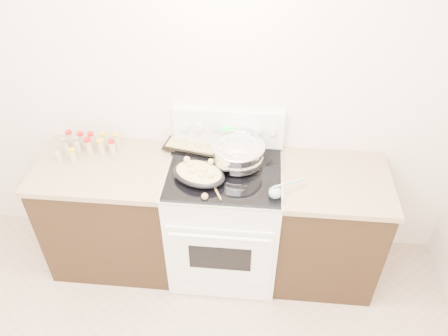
# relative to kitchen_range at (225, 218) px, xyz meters

# --- Properties ---
(room_shell) EXTENTS (4.10, 3.60, 2.75)m
(room_shell) POSITION_rel_kitchen_range_xyz_m (-0.35, -1.42, 1.21)
(room_shell) COLOR white
(room_shell) RESTS_ON ground
(counter_left) EXTENTS (0.93, 0.67, 0.92)m
(counter_left) POSITION_rel_kitchen_range_xyz_m (-0.83, 0.01, -0.03)
(counter_left) COLOR black
(counter_left) RESTS_ON ground
(counter_right) EXTENTS (0.73, 0.67, 0.92)m
(counter_right) POSITION_rel_kitchen_range_xyz_m (0.73, 0.01, -0.03)
(counter_right) COLOR black
(counter_right) RESTS_ON ground
(kitchen_range) EXTENTS (0.78, 0.73, 1.22)m
(kitchen_range) POSITION_rel_kitchen_range_xyz_m (0.00, 0.00, 0.00)
(kitchen_range) COLOR white
(kitchen_range) RESTS_ON ground
(mixing_bowl) EXTENTS (0.41, 0.41, 0.21)m
(mixing_bowl) POSITION_rel_kitchen_range_xyz_m (0.08, 0.06, 0.53)
(mixing_bowl) COLOR silver
(mixing_bowl) RESTS_ON kitchen_range
(roasting_pan) EXTENTS (0.42, 0.36, 0.11)m
(roasting_pan) POSITION_rel_kitchen_range_xyz_m (-0.16, -0.11, 0.50)
(roasting_pan) COLOR black
(roasting_pan) RESTS_ON kitchen_range
(baking_sheet) EXTENTS (0.47, 0.37, 0.06)m
(baking_sheet) POSITION_rel_kitchen_range_xyz_m (-0.22, 0.27, 0.47)
(baking_sheet) COLOR black
(baking_sheet) RESTS_ON kitchen_range
(wooden_spoon) EXTENTS (0.13, 0.24, 0.04)m
(wooden_spoon) POSITION_rel_kitchen_range_xyz_m (-0.08, -0.25, 0.46)
(wooden_spoon) COLOR #AB7D4E
(wooden_spoon) RESTS_ON kitchen_range
(blue_ladle) EXTENTS (0.23, 0.20, 0.10)m
(blue_ladle) POSITION_rel_kitchen_range_xyz_m (0.34, -0.22, 0.49)
(blue_ladle) COLOR #7FADBE
(blue_ladle) RESTS_ON kitchen_range
(spice_jars) EXTENTS (0.40, 0.24, 0.13)m
(spice_jars) POSITION_rel_kitchen_range_xyz_m (-0.97, 0.13, 0.49)
(spice_jars) COLOR #BFB28C
(spice_jars) RESTS_ON counter_left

